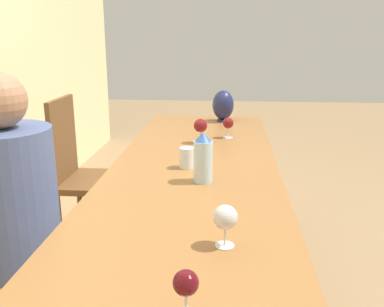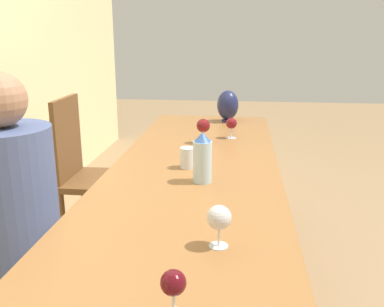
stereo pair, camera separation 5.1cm
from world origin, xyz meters
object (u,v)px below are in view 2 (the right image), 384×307
at_px(wine_glass_0, 219,218).
at_px(wine_glass_2, 231,124).
at_px(chair_far, 87,169).
at_px(wine_glass_3, 173,285).
at_px(water_tumbler, 187,158).
at_px(person_near, 16,217).
at_px(vase, 228,105).
at_px(wine_glass_1, 203,126).
at_px(water_bottle, 202,158).

height_order(wine_glass_0, wine_glass_2, wine_glass_0).
xyz_separation_m(wine_glass_0, chair_far, (1.40, 0.93, -0.33)).
bearing_deg(wine_glass_0, wine_glass_3, 166.18).
relative_size(water_tumbler, wine_glass_2, 0.79).
bearing_deg(person_near, vase, -27.11).
bearing_deg(wine_glass_2, wine_glass_1, 130.99).
height_order(wine_glass_3, chair_far, chair_far).
distance_m(wine_glass_1, wine_glass_3, 1.60).
bearing_deg(chair_far, wine_glass_1, -100.68).
distance_m(wine_glass_0, chair_far, 1.71).
xyz_separation_m(water_tumbler, wine_glass_0, (-0.77, -0.19, 0.04)).
relative_size(water_tumbler, wine_glass_3, 0.85).
distance_m(water_tumbler, wine_glass_1, 0.49).
bearing_deg(chair_far, wine_glass_0, -146.29).
bearing_deg(person_near, water_tumbler, -56.09).
bearing_deg(wine_glass_3, chair_far, 25.95).
bearing_deg(water_tumbler, wine_glass_2, -17.32).
distance_m(water_tumbler, chair_far, 1.01).
bearing_deg(chair_far, water_bottle, -134.63).
distance_m(water_tumbler, vase, 1.15).
relative_size(wine_glass_3, chair_far, 0.12).
height_order(vase, person_near, person_near).
xyz_separation_m(wine_glass_2, chair_far, (0.00, 0.94, -0.33)).
distance_m(chair_far, person_near, 1.08).
relative_size(wine_glass_2, wine_glass_3, 1.08).
relative_size(wine_glass_2, person_near, 0.10).
distance_m(water_bottle, wine_glass_2, 0.82).
bearing_deg(water_tumbler, vase, -7.79).
relative_size(water_tumbler, chair_far, 0.10).
bearing_deg(person_near, water_bottle, -71.70).
relative_size(vase, person_near, 0.18).
bearing_deg(water_bottle, wine_glass_3, -178.92).
bearing_deg(wine_glass_0, person_near, 68.35).
xyz_separation_m(wine_glass_0, wine_glass_3, (-0.35, 0.08, -0.01)).
relative_size(wine_glass_0, wine_glass_3, 1.14).
bearing_deg(wine_glass_2, wine_glass_0, 179.90).
distance_m(vase, wine_glass_3, 2.25).
bearing_deg(wine_glass_2, water_bottle, 172.68).
bearing_deg(chair_far, vase, -60.56).
xyz_separation_m(vase, wine_glass_2, (-0.51, -0.04, -0.03)).
bearing_deg(person_near, wine_glass_3, -131.91).
distance_m(wine_glass_1, wine_glass_2, 0.22).
bearing_deg(vase, water_tumbler, 172.21).
bearing_deg(vase, wine_glass_2, -175.57).
height_order(wine_glass_0, wine_glass_1, wine_glass_1).
distance_m(vase, wine_glass_0, 1.91).
xyz_separation_m(wine_glass_1, person_near, (-0.92, 0.68, -0.20)).
height_order(wine_glass_0, chair_far, chair_far).
xyz_separation_m(water_tumbler, person_near, (-0.44, 0.65, -0.15)).
distance_m(wine_glass_1, person_near, 1.16).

